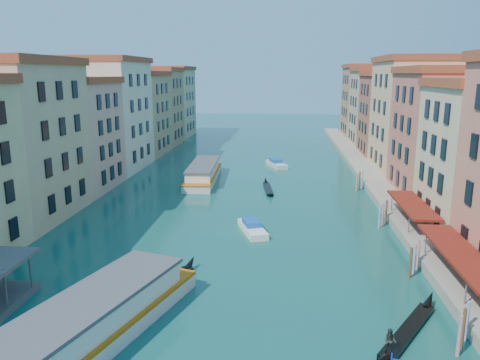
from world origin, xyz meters
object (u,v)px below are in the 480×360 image
object	(u,v)px
vaporetto_near	(85,327)
vaporetto_far	(203,172)
gondola_fore	(164,286)
gondola_right	(407,329)

from	to	relation	value
vaporetto_near	vaporetto_far	bearing A→B (deg)	107.99
vaporetto_near	gondola_fore	xyz separation A→B (m)	(3.13, 8.69, -1.10)
vaporetto_near	vaporetto_far	size ratio (longest dim) A/B	1.14
vaporetto_near	gondola_fore	size ratio (longest dim) A/B	2.02
vaporetto_far	gondola_right	xyz separation A→B (m)	(22.50, -47.42, -0.87)
vaporetto_far	gondola_fore	world-z (taller)	vaporetto_far
vaporetto_near	gondola_right	world-z (taller)	vaporetto_near
vaporetto_near	gondola_right	bearing A→B (deg)	26.26
vaporetto_near	vaporetto_far	world-z (taller)	vaporetto_near
vaporetto_far	gondola_right	bearing A→B (deg)	-67.12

